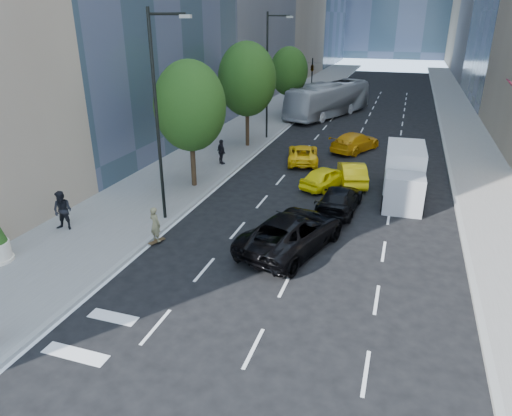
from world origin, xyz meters
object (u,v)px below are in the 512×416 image
(black_sedan_lincoln, at_px, (292,232))
(city_bus, at_px, (329,100))
(black_sedan_mercedes, at_px, (339,199))
(box_truck, at_px, (404,173))
(skateboarder, at_px, (155,227))

(black_sedan_lincoln, relative_size, city_bus, 0.48)
(black_sedan_mercedes, xyz_separation_m, city_bus, (-5.07, 25.55, 1.06))
(black_sedan_lincoln, relative_size, box_truck, 1.01)
(black_sedan_mercedes, bearing_deg, city_bus, -75.39)
(city_bus, height_order, box_truck, city_bus)
(skateboarder, distance_m, black_sedan_mercedes, 9.86)
(black_sedan_lincoln, bearing_deg, city_bus, -66.04)
(black_sedan_lincoln, bearing_deg, black_sedan_mercedes, -88.22)
(black_sedan_mercedes, bearing_deg, box_truck, -130.40)
(skateboarder, relative_size, city_bus, 0.13)
(skateboarder, bearing_deg, black_sedan_mercedes, -118.89)
(black_sedan_mercedes, bearing_deg, skateboarder, 44.16)
(black_sedan_mercedes, distance_m, city_bus, 26.07)
(black_sedan_lincoln, bearing_deg, box_truck, -101.53)
(skateboarder, xyz_separation_m, city_bus, (2.40, 31.99, 0.90))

